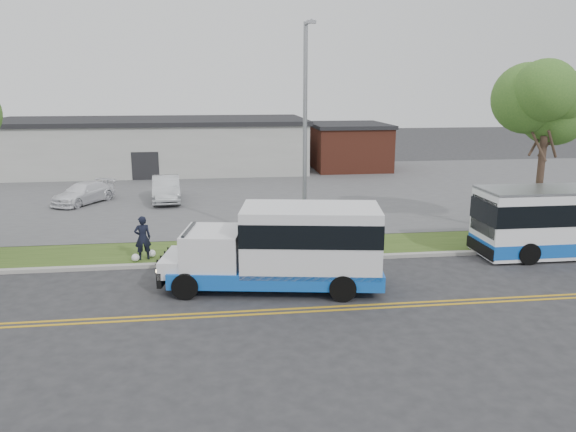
{
  "coord_description": "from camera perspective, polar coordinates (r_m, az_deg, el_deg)",
  "views": [
    {
      "loc": [
        -0.81,
        -20.77,
        7.15
      ],
      "look_at": [
        2.24,
        2.53,
        1.6
      ],
      "focal_mm": 35.0,
      "sensor_mm": 36.0,
      "label": 1
    }
  ],
  "objects": [
    {
      "name": "commercial_building",
      "position": [
        48.31,
        -13.69,
        7.01
      ],
      "size": [
        25.4,
        10.4,
        4.35
      ],
      "color": "#9E9E99",
      "rests_on": "ground"
    },
    {
      "name": "streetlight_near",
      "position": [
        23.89,
        1.77,
        8.68
      ],
      "size": [
        0.35,
        1.53,
        9.5
      ],
      "color": "gray",
      "rests_on": "verge"
    },
    {
      "name": "brick_wing",
      "position": [
        48.4,
        6.14,
        7.06
      ],
      "size": [
        6.3,
        7.3,
        3.9
      ],
      "color": "brown",
      "rests_on": "ground"
    },
    {
      "name": "parked_car_a",
      "position": [
        35.25,
        -12.27,
        2.71
      ],
      "size": [
        2.01,
        4.78,
        1.54
      ],
      "primitive_type": "imported",
      "rotation": [
        0.0,
        0.0,
        0.08
      ],
      "color": "silver",
      "rests_on": "parking_lot"
    },
    {
      "name": "verge",
      "position": [
        24.73,
        -5.28,
        -3.46
      ],
      "size": [
        80.0,
        3.3,
        0.1
      ],
      "primitive_type": "cube",
      "color": "#304517",
      "rests_on": "ground"
    },
    {
      "name": "curb",
      "position": [
        23.0,
        -5.09,
        -4.68
      ],
      "size": [
        80.0,
        0.3,
        0.15
      ],
      "primitive_type": "cube",
      "color": "#9E9B93",
      "rests_on": "ground"
    },
    {
      "name": "pedestrian",
      "position": [
        23.68,
        -14.55,
        -2.16
      ],
      "size": [
        0.75,
        0.58,
        1.83
      ],
      "primitive_type": "imported",
      "rotation": [
        0.0,
        0.0,
        3.37
      ],
      "color": "black",
      "rests_on": "verge"
    },
    {
      "name": "grocery_bag_right",
      "position": [
        24.09,
        -13.67,
        -3.72
      ],
      "size": [
        0.32,
        0.32,
        0.32
      ],
      "primitive_type": "sphere",
      "color": "white",
      "rests_on": "verge"
    },
    {
      "name": "grocery_bag_left",
      "position": [
        23.69,
        -15.23,
        -4.1
      ],
      "size": [
        0.32,
        0.32,
        0.32
      ],
      "primitive_type": "sphere",
      "color": "white",
      "rests_on": "verge"
    },
    {
      "name": "parking_lot",
      "position": [
        38.44,
        -6.13,
        2.57
      ],
      "size": [
        80.0,
        25.0,
        0.1
      ],
      "primitive_type": "cube",
      "color": "#4C4C4F",
      "rests_on": "ground"
    },
    {
      "name": "lane_line_north",
      "position": [
        18.39,
        -4.41,
        -9.62
      ],
      "size": [
        70.0,
        0.12,
        0.01
      ],
      "primitive_type": "cube",
      "color": "#C49117",
      "rests_on": "ground"
    },
    {
      "name": "shuttle_bus",
      "position": [
        19.81,
        0.07,
        -2.99
      ],
      "size": [
        8.08,
        3.73,
        2.99
      ],
      "rotation": [
        0.0,
        0.0,
        -0.17
      ],
      "color": "blue",
      "rests_on": "ground"
    },
    {
      "name": "tree_east",
      "position": [
        28.03,
        24.86,
        10.15
      ],
      "size": [
        5.2,
        5.2,
        8.33
      ],
      "color": "#33211C",
      "rests_on": "verge"
    },
    {
      "name": "lane_line_south",
      "position": [
        18.11,
        -4.35,
        -9.99
      ],
      "size": [
        70.0,
        0.12,
        0.01
      ],
      "primitive_type": "cube",
      "color": "#C49117",
      "rests_on": "ground"
    },
    {
      "name": "ground",
      "position": [
        21.98,
        -4.96,
        -5.74
      ],
      "size": [
        140.0,
        140.0,
        0.0
      ],
      "primitive_type": "plane",
      "color": "#28282B",
      "rests_on": "ground"
    },
    {
      "name": "parked_car_b",
      "position": [
        36.03,
        -20.07,
        2.2
      ],
      "size": [
        3.73,
        4.59,
        1.25
      ],
      "primitive_type": "imported",
      "rotation": [
        0.0,
        0.0,
        -0.54
      ],
      "color": "white",
      "rests_on": "parking_lot"
    }
  ]
}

